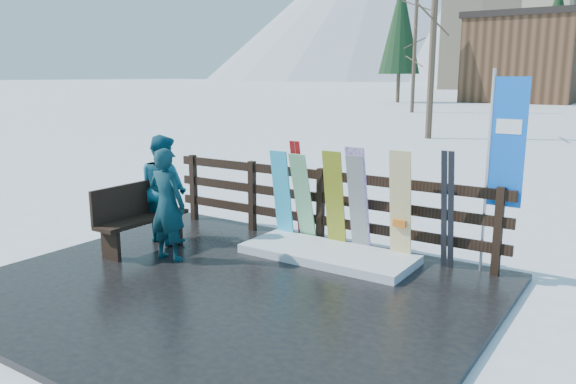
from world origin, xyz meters
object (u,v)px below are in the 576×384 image
Objects in this scene: rental_flag at (503,150)px; person_front at (167,205)px; bench at (139,214)px; snowboard_1 at (303,199)px; snowboard_4 at (358,205)px; snowboard_0 at (282,196)px; snowboard_3 at (358,201)px; snowboard_5 at (400,207)px; person_back at (164,188)px; snowboard_2 at (334,201)px.

rental_flag is 4.43m from person_front.
snowboard_1 reaches higher than bench.
snowboard_4 reaches higher than bench.
snowboard_0 is 1.29m from snowboard_4.
snowboard_3 is 2.03m from rental_flag.
snowboard_5 is 0.95× the size of person_back.
snowboard_4 is (0.37, 0.00, -0.01)m from snowboard_2.
person_front reaches higher than snowboard_2.
snowboard_1 is at bearing -180.00° from snowboard_3.
snowboard_4 is 2.97m from person_back.
snowboard_1 is at bearing 180.00° from snowboard_5.
snowboard_1 is at bearing -0.00° from snowboard_0.
snowboard_1 is 0.93× the size of snowboard_5.
person_front is at bearing -153.74° from rental_flag.
snowboard_2 is 1.01× the size of snowboard_4.
snowboard_3 is at bearing -146.23° from person_front.
snowboard_0 is at bearing 44.66° from bench.
rental_flag is at bearing 12.66° from snowboard_5.
snowboard_3 reaches higher than snowboard_5.
snowboard_3 is at bearing 28.09° from bench.
person_back is (-3.42, -1.01, 0.05)m from snowboard_5.
bench is 3.76m from snowboard_5.
snowboard_1 is 0.54m from snowboard_2.
snowboard_4 is 0.94× the size of snowboard_5.
bench is 0.96× the size of person_front.
snowboard_1 is (0.38, -0.00, -0.01)m from snowboard_0.
snowboard_0 is 1.92m from snowboard_5.
snowboard_2 is (0.91, 0.00, 0.03)m from snowboard_0.
rental_flag reaches higher than snowboard_2.
snowboard_0 is at bearing -175.06° from rental_flag.
snowboard_4 is at bearing -146.11° from person_front.
snowboard_3 is at bearing 0.00° from snowboard_0.
rental_flag is 1.66× the size of person_front.
person_back is at bearing -157.24° from snowboard_2.
snowboard_0 is 0.91m from snowboard_2.
snowboard_5 is at bearing -154.68° from person_back.
bench is 2.14m from snowboard_0.
snowboard_0 is 0.90× the size of snowboard_3.
snowboard_3 is at bearing -151.23° from person_back.
snowboard_5 is at bearing -0.00° from snowboard_0.
snowboard_4 is at bearing 28.16° from bench.
snowboard_4 is at bearing 0.00° from snowboard_1.
bench is at bearing -16.52° from person_front.
snowboard_2 is at bearing 0.00° from snowboard_1.
snowboard_0 is 0.91× the size of snowboard_5.
snowboard_1 is 2.02m from person_front.
person_front is at bearing -141.37° from snowboard_3.
person_back reaches higher than bench.
snowboard_5 is at bearing -0.00° from snowboard_2.
snowboard_5 reaches higher than snowboard_2.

